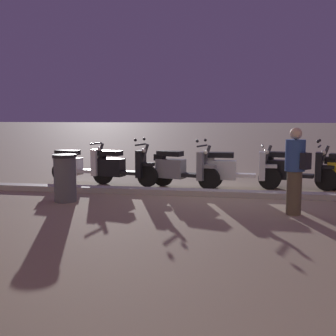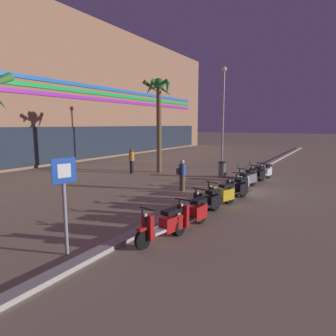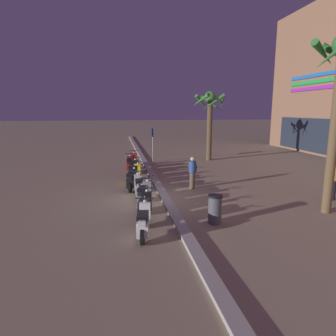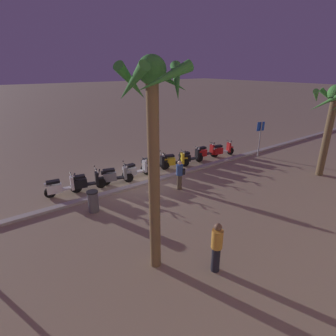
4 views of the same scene
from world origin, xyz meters
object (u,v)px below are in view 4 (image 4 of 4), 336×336
(pedestrian_by_palm_tree, at_px, (217,246))
(pedestrian_strolling_near_curb, at_px, (180,174))
(crossing_sign, at_px, (260,135))
(scooter_grey_mid_centre, at_px, (114,176))
(scooter_red_second_in_line, at_px, (221,150))
(scooter_black_lead_nearest, at_px, (85,182))
(palm_tree_near_sign, at_px, (154,121))
(scooter_yellow_last_in_row, at_px, (173,161))
(palm_tree_mid_walkway, at_px, (332,110))
(scooter_white_mid_rear, at_px, (60,187))
(scooter_black_tail_end, at_px, (189,157))
(scooter_red_gap_after_mid, at_px, (205,152))
(scooter_silver_far_back, at_px, (135,170))
(scooter_black_mid_front, at_px, (153,164))
(litter_bin, at_px, (93,201))

(pedestrian_by_palm_tree, xyz_separation_m, pedestrian_strolling_near_curb, (-2.78, -5.23, -0.07))
(crossing_sign, bearing_deg, scooter_grey_mid_centre, -8.89)
(scooter_red_second_in_line, height_order, scooter_black_lead_nearest, scooter_black_lead_nearest)
(scooter_black_lead_nearest, bearing_deg, palm_tree_near_sign, 88.54)
(scooter_red_second_in_line, bearing_deg, scooter_yellow_last_in_row, -1.93)
(palm_tree_mid_walkway, height_order, pedestrian_strolling_near_curb, palm_tree_mid_walkway)
(scooter_black_lead_nearest, distance_m, scooter_white_mid_rear, 1.19)
(scooter_black_tail_end, bearing_deg, palm_tree_mid_walkway, 129.92)
(scooter_black_tail_end, xyz_separation_m, pedestrian_by_palm_tree, (5.58, 7.80, 0.42))
(scooter_red_second_in_line, xyz_separation_m, palm_tree_near_sign, (9.75, 6.44, 4.09))
(crossing_sign, bearing_deg, pedestrian_strolling_near_curb, 6.93)
(scooter_black_tail_end, distance_m, pedestrian_by_palm_tree, 9.60)
(scooter_red_gap_after_mid, distance_m, scooter_yellow_last_in_row, 2.76)
(scooter_red_gap_after_mid, relative_size, crossing_sign, 0.75)
(scooter_silver_far_back, relative_size, crossing_sign, 0.77)
(scooter_red_second_in_line, distance_m, pedestrian_by_palm_tree, 11.44)
(scooter_white_mid_rear, bearing_deg, pedestrian_by_palm_tree, 106.15)
(scooter_white_mid_rear, height_order, pedestrian_strolling_near_curb, pedestrian_strolling_near_curb)
(scooter_silver_far_back, bearing_deg, scooter_white_mid_rear, -2.48)
(scooter_black_lead_nearest, xyz_separation_m, pedestrian_strolling_near_curb, (-3.92, 2.64, 0.34))
(scooter_silver_far_back, bearing_deg, scooter_grey_mid_centre, 4.63)
(scooter_black_mid_front, xyz_separation_m, crossing_sign, (-7.45, 1.90, 1.04))
(scooter_black_lead_nearest, height_order, crossing_sign, crossing_sign)
(crossing_sign, xyz_separation_m, palm_tree_mid_walkway, (0.00, 4.20, 2.17))
(scooter_silver_far_back, distance_m, scooter_white_mid_rear, 3.99)
(scooter_grey_mid_centre, bearing_deg, litter_bin, 46.58)
(crossing_sign, bearing_deg, pedestrian_by_palm_tree, 30.49)
(pedestrian_by_palm_tree, bearing_deg, palm_tree_mid_walkway, -169.37)
(scooter_black_mid_front, bearing_deg, crossing_sign, 165.73)
(scooter_yellow_last_in_row, relative_size, scooter_silver_far_back, 0.91)
(scooter_red_gap_after_mid, bearing_deg, scooter_red_second_in_line, 168.63)
(scooter_red_second_in_line, relative_size, scooter_yellow_last_in_row, 1.07)
(scooter_red_second_in_line, bearing_deg, crossing_sign, 142.54)
(scooter_grey_mid_centre, distance_m, pedestrian_by_palm_tree, 7.76)
(scooter_white_mid_rear, xyz_separation_m, litter_bin, (-0.71, 2.39, 0.04))
(crossing_sign, bearing_deg, scooter_silver_far_back, -10.80)
(scooter_grey_mid_centre, xyz_separation_m, litter_bin, (2.01, 2.12, 0.02))
(scooter_black_lead_nearest, xyz_separation_m, palm_tree_mid_walkway, (-11.60, 5.90, 3.22))
(scooter_red_gap_after_mid, xyz_separation_m, scooter_black_tail_end, (1.56, 0.17, -0.01))
(scooter_red_second_in_line, relative_size, scooter_black_mid_front, 1.03)
(scooter_white_mid_rear, xyz_separation_m, pedestrian_strolling_near_curb, (-5.10, 2.79, 0.35))
(scooter_silver_far_back, relative_size, pedestrian_by_palm_tree, 1.13)
(scooter_grey_mid_centre, relative_size, palm_tree_mid_walkway, 0.34)
(scooter_black_tail_end, height_order, pedestrian_by_palm_tree, pedestrian_by_palm_tree)
(scooter_red_gap_after_mid, relative_size, palm_tree_near_sign, 0.29)
(scooter_red_gap_after_mid, height_order, palm_tree_mid_walkway, palm_tree_mid_walkway)
(pedestrian_strolling_near_curb, distance_m, litter_bin, 4.42)
(crossing_sign, height_order, palm_tree_mid_walkway, palm_tree_mid_walkway)
(scooter_yellow_last_in_row, height_order, scooter_silver_far_back, same)
(scooter_grey_mid_centre, distance_m, litter_bin, 2.92)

